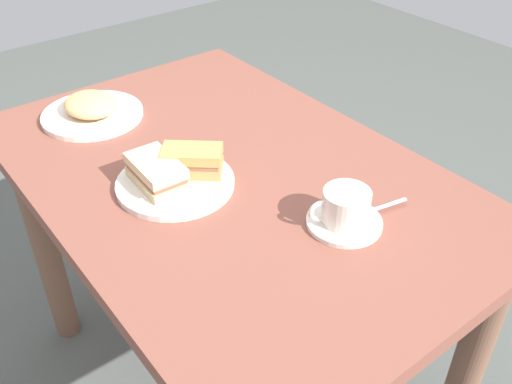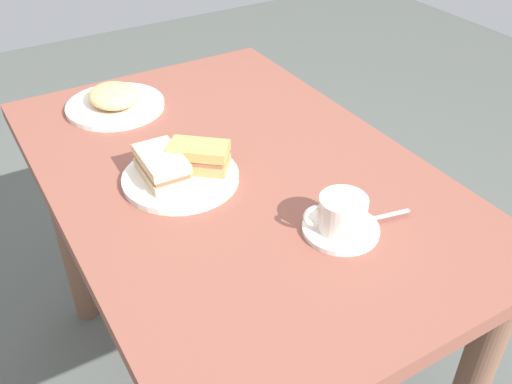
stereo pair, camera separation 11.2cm
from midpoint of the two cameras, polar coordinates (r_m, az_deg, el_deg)
ground_plane at (r=1.78m, az=0.30°, el=-18.64°), size 6.00×6.00×0.00m
dining_table at (r=1.32m, az=0.39°, el=-2.85°), size 1.16×0.76×0.77m
sandwich_plate at (r=1.20m, az=-4.94°, el=1.36°), size 0.25×0.25×0.01m
sandwich_front at (r=1.18m, az=-6.77°, el=2.56°), size 0.14×0.09×0.05m
sandwich_back at (r=1.20m, az=-3.10°, el=3.48°), size 0.13×0.14×0.06m
coffee_saucer at (r=1.09m, az=11.43°, el=-3.76°), size 0.15×0.15×0.01m
coffee_cup at (r=1.06m, az=11.59°, el=-2.13°), size 0.09×0.12×0.07m
spoon at (r=1.12m, az=15.06°, el=-2.55°), size 0.03×0.10×0.01m
side_plate at (r=1.51m, az=-11.87°, el=8.40°), size 0.25×0.25×0.01m
side_food_pile at (r=1.50m, az=-12.01°, el=9.38°), size 0.15×0.13×0.04m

